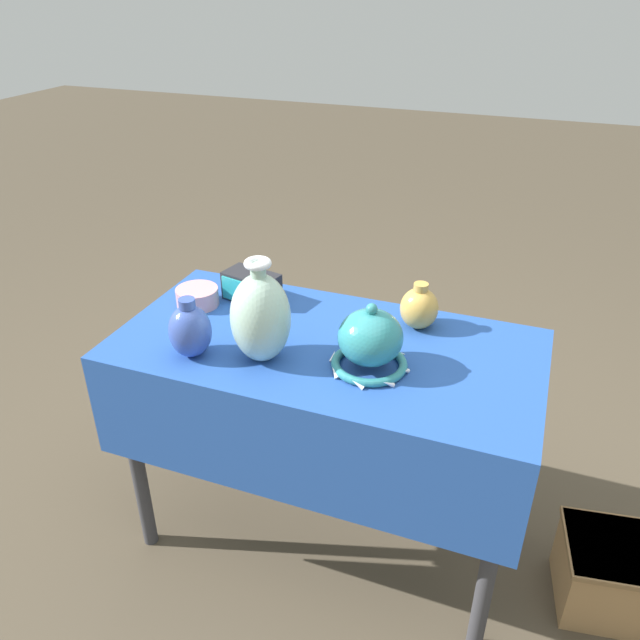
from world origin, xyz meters
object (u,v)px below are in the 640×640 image
object	(u,v)px
pot_squat_rose	(197,297)
jar_round_cobalt	(190,330)
vase_tall_bulbous	(261,317)
jar_round_ochre	(419,308)
mosaic_tile_box	(251,287)
wooden_crate	(637,577)
vase_dome_bell	(370,342)

from	to	relation	value
pot_squat_rose	jar_round_cobalt	distance (m)	0.29
vase_tall_bulbous	jar_round_ochre	xyz separation A→B (m)	(0.34, 0.30, -0.06)
mosaic_tile_box	wooden_crate	bearing A→B (deg)	7.60
mosaic_tile_box	vase_tall_bulbous	bearing A→B (deg)	-46.72
vase_dome_bell	mosaic_tile_box	world-z (taller)	vase_dome_bell
jar_round_ochre	wooden_crate	size ratio (longest dim) A/B	0.30
vase_tall_bulbous	pot_squat_rose	bearing A→B (deg)	147.11
mosaic_tile_box	jar_round_ochre	world-z (taller)	jar_round_ochre
vase_tall_bulbous	jar_round_cobalt	bearing A→B (deg)	-164.57
jar_round_ochre	wooden_crate	world-z (taller)	jar_round_ochre
wooden_crate	jar_round_ochre	bearing A→B (deg)	161.84
vase_dome_bell	jar_round_cobalt	world-z (taller)	vase_dome_bell
pot_squat_rose	wooden_crate	world-z (taller)	pot_squat_rose
wooden_crate	vase_dome_bell	bearing A→B (deg)	-179.21
pot_squat_rose	wooden_crate	bearing A→B (deg)	-0.62
vase_tall_bulbous	jar_round_cobalt	size ratio (longest dim) A/B	1.70
mosaic_tile_box	jar_round_cobalt	xyz separation A→B (m)	(-0.01, -0.34, 0.03)
jar_round_ochre	vase_tall_bulbous	bearing A→B (deg)	-138.43
vase_tall_bulbous	jar_round_cobalt	world-z (taller)	vase_tall_bulbous
pot_squat_rose	mosaic_tile_box	bearing A→B (deg)	32.82
pot_squat_rose	vase_tall_bulbous	bearing A→B (deg)	-32.89
mosaic_tile_box	vase_dome_bell	bearing A→B (deg)	-15.14
vase_dome_bell	wooden_crate	world-z (taller)	vase_dome_bell
wooden_crate	mosaic_tile_box	bearing A→B (deg)	166.48
mosaic_tile_box	jar_round_ochre	bearing A→B (deg)	14.05
mosaic_tile_box	jar_round_ochre	distance (m)	0.51
wooden_crate	vase_tall_bulbous	bearing A→B (deg)	-178.62
mosaic_tile_box	pot_squat_rose	distance (m)	0.16
vase_tall_bulbous	wooden_crate	world-z (taller)	vase_tall_bulbous
vase_dome_bell	jar_round_cobalt	bearing A→B (deg)	-166.79
vase_dome_bell	jar_round_ochre	world-z (taller)	vase_dome_bell
mosaic_tile_box	wooden_crate	world-z (taller)	mosaic_tile_box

